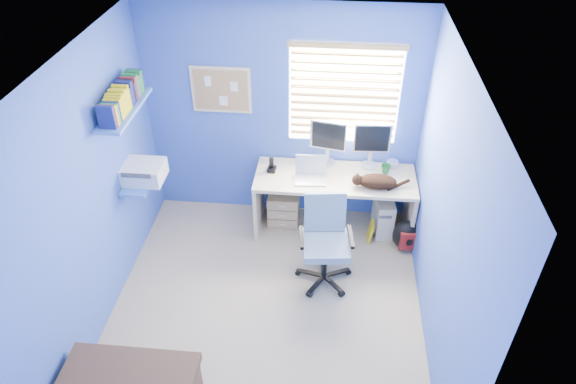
# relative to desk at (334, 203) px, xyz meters

# --- Properties ---
(floor) EXTENTS (3.00, 3.20, 0.00)m
(floor) POSITION_rel_desk_xyz_m (-0.61, -1.26, -0.37)
(floor) COLOR #AEA18A
(floor) RESTS_ON ground
(ceiling) EXTENTS (3.00, 3.20, 0.00)m
(ceiling) POSITION_rel_desk_xyz_m (-0.61, -1.26, 2.13)
(ceiling) COLOR white
(ceiling) RESTS_ON wall_back
(wall_back) EXTENTS (3.00, 0.01, 2.50)m
(wall_back) POSITION_rel_desk_xyz_m (-0.61, 0.34, 0.88)
(wall_back) COLOR blue
(wall_back) RESTS_ON ground
(wall_front) EXTENTS (3.00, 0.01, 2.50)m
(wall_front) POSITION_rel_desk_xyz_m (-0.61, -2.86, 0.88)
(wall_front) COLOR blue
(wall_front) RESTS_ON ground
(wall_left) EXTENTS (0.01, 3.20, 2.50)m
(wall_left) POSITION_rel_desk_xyz_m (-2.11, -1.26, 0.88)
(wall_left) COLOR blue
(wall_left) RESTS_ON ground
(wall_right) EXTENTS (0.01, 3.20, 2.50)m
(wall_right) POSITION_rel_desk_xyz_m (0.89, -1.26, 0.88)
(wall_right) COLOR blue
(wall_right) RESTS_ON ground
(desk) EXTENTS (1.74, 0.65, 0.74)m
(desk) POSITION_rel_desk_xyz_m (0.00, 0.00, 0.00)
(desk) COLOR #CBB28D
(desk) RESTS_ON floor
(laptop) EXTENTS (0.34, 0.28, 0.22)m
(laptop) POSITION_rel_desk_xyz_m (-0.27, -0.09, 0.48)
(laptop) COLOR silver
(laptop) RESTS_ON desk
(monitor_left) EXTENTS (0.42, 0.20, 0.54)m
(monitor_left) POSITION_rel_desk_xyz_m (-0.10, 0.26, 0.64)
(monitor_left) COLOR silver
(monitor_left) RESTS_ON desk
(monitor_right) EXTENTS (0.41, 0.15, 0.54)m
(monitor_right) POSITION_rel_desk_xyz_m (0.37, 0.24, 0.64)
(monitor_right) COLOR silver
(monitor_right) RESTS_ON desk
(phone) EXTENTS (0.10, 0.12, 0.17)m
(phone) POSITION_rel_desk_xyz_m (-0.70, 0.05, 0.45)
(phone) COLOR black
(phone) RESTS_ON desk
(mug) EXTENTS (0.10, 0.09, 0.10)m
(mug) POSITION_rel_desk_xyz_m (0.54, 0.12, 0.42)
(mug) COLOR #208037
(mug) RESTS_ON desk
(cd_spindle) EXTENTS (0.13, 0.13, 0.07)m
(cd_spindle) POSITION_rel_desk_xyz_m (0.62, 0.25, 0.41)
(cd_spindle) COLOR silver
(cd_spindle) RESTS_ON desk
(cat) EXTENTS (0.41, 0.23, 0.14)m
(cat) POSITION_rel_desk_xyz_m (0.44, -0.15, 0.44)
(cat) COLOR black
(cat) RESTS_ON desk
(tower_pc) EXTENTS (0.22, 0.45, 0.45)m
(tower_pc) POSITION_rel_desk_xyz_m (0.57, 0.05, -0.14)
(tower_pc) COLOR beige
(tower_pc) RESTS_ON floor
(drawer_boxes) EXTENTS (0.35, 0.28, 0.41)m
(drawer_boxes) POSITION_rel_desk_xyz_m (-0.58, 0.08, -0.17)
(drawer_boxes) COLOR tan
(drawer_boxes) RESTS_ON floor
(yellow_book) EXTENTS (0.03, 0.17, 0.24)m
(yellow_book) POSITION_rel_desk_xyz_m (0.43, -0.15, -0.25)
(yellow_book) COLOR yellow
(yellow_book) RESTS_ON floor
(backpack) EXTENTS (0.34, 0.27, 0.38)m
(backpack) POSITION_rel_desk_xyz_m (0.82, -0.26, -0.18)
(backpack) COLOR black
(backpack) RESTS_ON floor
(office_chair) EXTENTS (0.61, 0.61, 0.95)m
(office_chair) POSITION_rel_desk_xyz_m (-0.07, -0.78, -0.01)
(office_chair) COLOR black
(office_chair) RESTS_ON floor
(window_blinds) EXTENTS (1.15, 0.05, 1.10)m
(window_blinds) POSITION_rel_desk_xyz_m (0.04, 0.31, 1.18)
(window_blinds) COLOR white
(window_blinds) RESTS_ON ground
(corkboard) EXTENTS (0.64, 0.02, 0.52)m
(corkboard) POSITION_rel_desk_xyz_m (-1.26, 0.33, 1.18)
(corkboard) COLOR #CBB28D
(corkboard) RESTS_ON ground
(wall_shelves) EXTENTS (0.42, 0.90, 1.05)m
(wall_shelves) POSITION_rel_desk_xyz_m (-1.96, -0.51, 1.06)
(wall_shelves) COLOR #4677D1
(wall_shelves) RESTS_ON ground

